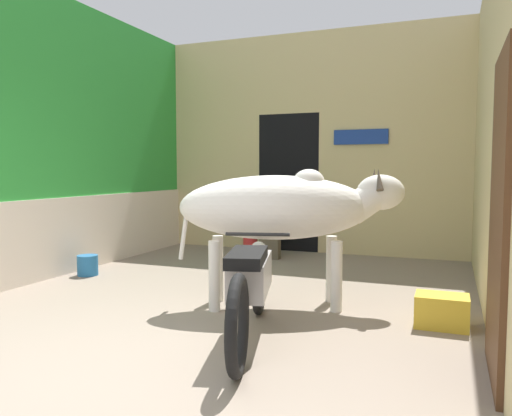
% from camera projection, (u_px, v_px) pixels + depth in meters
% --- Properties ---
extents(ground_plane, '(30.00, 30.00, 0.00)m').
position_uv_depth(ground_plane, '(89.00, 378.00, 3.25)').
color(ground_plane, gray).
extents(wall_left_shopfront, '(0.25, 5.36, 3.56)m').
position_uv_depth(wall_left_shopfront, '(66.00, 142.00, 6.52)').
color(wall_left_shopfront, green).
rests_on(wall_left_shopfront, ground_plane).
extents(wall_back_with_doorway, '(4.95, 0.93, 3.56)m').
position_uv_depth(wall_back_with_doorway, '(306.00, 158.00, 8.38)').
color(wall_back_with_doorway, '#D1BC84').
rests_on(wall_back_with_doorway, ground_plane).
extents(wall_right_with_door, '(0.22, 5.36, 3.56)m').
position_uv_depth(wall_right_with_door, '(499.00, 126.00, 4.62)').
color(wall_right_with_door, '#D1BC84').
rests_on(wall_right_with_door, ground_plane).
extents(cow, '(2.23, 1.28, 1.38)m').
position_uv_depth(cow, '(284.00, 208.00, 4.89)').
color(cow, silver).
rests_on(cow, ground_plane).
extents(motorcycle_near, '(0.75, 2.06, 0.79)m').
position_uv_depth(motorcycle_near, '(250.00, 283.00, 3.95)').
color(motorcycle_near, black).
rests_on(motorcycle_near, ground_plane).
extents(shopkeeper_seated, '(0.43, 0.34, 1.24)m').
position_uv_depth(shopkeeper_seated, '(273.00, 216.00, 7.65)').
color(shopkeeper_seated, brown).
rests_on(shopkeeper_seated, ground_plane).
extents(plastic_stool, '(0.32, 0.32, 0.42)m').
position_uv_depth(plastic_stool, '(250.00, 242.00, 7.80)').
color(plastic_stool, red).
rests_on(plastic_stool, ground_plane).
extents(crate, '(0.44, 0.32, 0.28)m').
position_uv_depth(crate, '(442.00, 311.00, 4.29)').
color(crate, gold).
rests_on(crate, ground_plane).
extents(bucket, '(0.26, 0.26, 0.26)m').
position_uv_depth(bucket, '(88.00, 265.00, 6.39)').
color(bucket, '#23669E').
rests_on(bucket, ground_plane).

